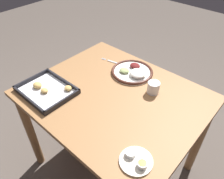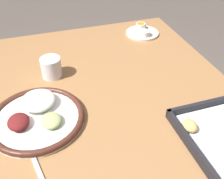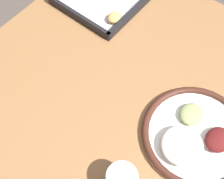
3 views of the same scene
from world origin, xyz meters
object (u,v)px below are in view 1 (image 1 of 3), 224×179
at_px(dinner_plate, 133,72).
at_px(baking_tray, 47,90).
at_px(saucer_plate, 136,160).
at_px(fork, 115,63).
at_px(drinking_cup, 153,88).

height_order(dinner_plate, baking_tray, dinner_plate).
bearing_deg(saucer_plate, baking_tray, -1.73).
height_order(saucer_plate, baking_tray, baking_tray).
relative_size(fork, saucer_plate, 1.35).
bearing_deg(drinking_cup, saucer_plate, 115.13).
bearing_deg(baking_tray, fork, -101.14).
distance_m(dinner_plate, saucer_plate, 0.69).
relative_size(fork, baking_tray, 0.62).
relative_size(fork, drinking_cup, 2.76).
xyz_separation_m(fork, drinking_cup, (-0.39, 0.09, 0.04)).
bearing_deg(saucer_plate, fork, -42.16).
xyz_separation_m(dinner_plate, saucer_plate, (-0.43, 0.53, -0.00)).
bearing_deg(fork, dinner_plate, 162.54).
distance_m(saucer_plate, drinking_cup, 0.51).
xyz_separation_m(saucer_plate, baking_tray, (0.71, -0.02, -0.00)).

